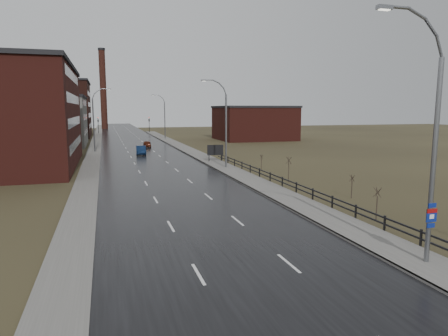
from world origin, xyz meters
TOP-DOWN VIEW (x-y plane):
  - ground at (0.00, 0.00)m, footprint 320.00×320.00m
  - road at (0.00, 60.00)m, footprint 14.00×300.00m
  - sidewalk_right at (8.60, 35.00)m, footprint 3.20×180.00m
  - curb_right at (7.08, 35.00)m, footprint 0.16×180.00m
  - sidewalk_left at (-8.20, 60.00)m, footprint 2.40×260.00m
  - warehouse_mid at (-17.99, 78.00)m, footprint 16.32×20.40m
  - warehouse_far at (-22.99, 108.00)m, footprint 26.52×24.48m
  - building_right at (30.30, 82.00)m, footprint 18.36×16.32m
  - smokestack at (-6.00, 150.00)m, footprint 2.70×2.70m
  - streetlight_main at (8.47, 2.00)m, footprint 3.91×0.29m
  - streetlight_right_mid at (8.50, 36.00)m, footprint 3.36×0.28m
  - streetlight_left at (-7.70, 62.00)m, footprint 3.36×0.28m
  - streetlight_right_far at (8.50, 90.00)m, footprint 3.36×0.28m
  - guardrail at (10.30, 18.31)m, footprint 0.10×53.05m
  - shrub_c at (11.53, 9.38)m, footprint 0.56×0.59m
  - shrub_d at (14.08, 16.03)m, footprint 0.49×0.52m
  - shrub_e at (12.26, 24.67)m, footprint 0.64×0.67m
  - shrub_f at (12.86, 33.80)m, footprint 0.46×0.48m
  - billboard at (9.10, 42.34)m, footprint 2.40×0.17m
  - traffic_light_left at (-8.00, 120.00)m, footprint 0.58×2.73m
  - traffic_light_right at (8.00, 120.00)m, footprint 0.58×2.73m
  - car_near at (-0.40, 55.12)m, footprint 1.84×4.60m
  - car_far at (1.90, 67.81)m, footprint 2.09×4.21m

SIDE VIEW (x-z plane):
  - ground at x=0.00m, z-range 0.00..0.00m
  - road at x=0.00m, z-range 0.00..0.06m
  - sidewalk_left at x=-8.20m, z-range 0.00..0.12m
  - sidewalk_right at x=8.60m, z-range 0.00..0.18m
  - curb_right at x=7.08m, z-range 0.00..0.18m
  - car_far at x=1.90m, z-range 0.00..1.38m
  - guardrail at x=10.30m, z-range 0.16..1.26m
  - car_near at x=-0.40m, z-range 0.00..1.49m
  - shrub_f at x=12.86m, z-range 0.06..1.98m
  - shrub_d at x=14.08m, z-range 0.06..2.12m
  - shrub_c at x=11.53m, z-range 0.07..2.44m
  - shrub_e at x=12.26m, z-range 0.09..2.80m
  - billboard at x=9.10m, z-range 0.45..3.00m
  - building_right at x=30.30m, z-range 0.01..8.51m
  - traffic_light_left at x=-8.00m, z-range 1.95..7.25m
  - traffic_light_right at x=8.00m, z-range 1.95..7.25m
  - warehouse_mid at x=-17.99m, z-range 0.01..10.51m
  - streetlight_right_mid at x=8.50m, z-range 0.16..11.51m
  - streetlight_left at x=-7.70m, z-range 0.16..11.51m
  - streetlight_right_far at x=8.50m, z-range 0.16..11.51m
  - streetlight_main at x=8.47m, z-range 0.01..12.11m
  - warehouse_far at x=-22.99m, z-range 0.01..15.51m
  - smokestack at x=-6.00m, z-range 0.15..30.85m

